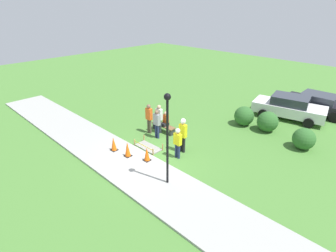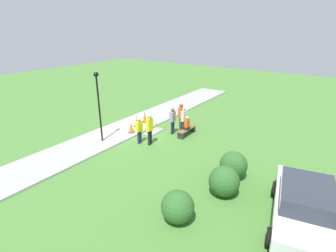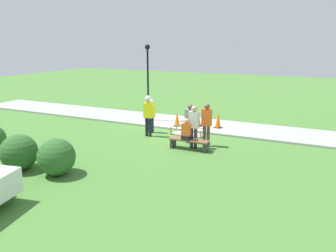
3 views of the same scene
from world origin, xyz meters
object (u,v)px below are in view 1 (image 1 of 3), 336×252
(bystander_in_gray_shirt, at_px, (159,117))
(parked_car_white, at_px, (289,107))
(traffic_cone_far_patch, at_px, (128,149))
(traffic_cone_sidewalk_edge, at_px, (147,154))
(person_seated_on_bench, at_px, (165,120))
(worker_supervisor, at_px, (183,132))
(parked_car_black, at_px, (318,103))
(traffic_cone_near_patch, at_px, (114,144))
(bystander_in_white_shirt, at_px, (157,122))
(park_bench, at_px, (164,127))
(lamppost_near, at_px, (167,128))
(worker_assistant, at_px, (178,141))
(bystander_in_orange_shirt, at_px, (149,117))

(bystander_in_gray_shirt, relative_size, parked_car_white, 0.37)
(traffic_cone_far_patch, height_order, bystander_in_gray_shirt, bystander_in_gray_shirt)
(traffic_cone_sidewalk_edge, xyz_separation_m, person_seated_on_bench, (-1.73, 3.07, 0.33))
(worker_supervisor, height_order, parked_car_black, worker_supervisor)
(traffic_cone_near_patch, bearing_deg, bystander_in_white_shirt, 79.79)
(worker_supervisor, height_order, parked_car_white, worker_supervisor)
(park_bench, relative_size, lamppost_near, 0.40)
(bystander_in_white_shirt, relative_size, parked_car_white, 0.36)
(worker_supervisor, xyz_separation_m, lamppost_near, (1.36, -2.56, 1.58))
(traffic_cone_near_patch, distance_m, worker_assistant, 3.45)
(bystander_in_white_shirt, bearing_deg, traffic_cone_near_patch, -100.21)
(bystander_in_orange_shirt, relative_size, parked_car_white, 0.38)
(traffic_cone_sidewalk_edge, bearing_deg, parked_car_white, 74.92)
(worker_supervisor, xyz_separation_m, bystander_in_orange_shirt, (-2.93, 0.29, -0.12))
(park_bench, xyz_separation_m, lamppost_near, (3.81, -3.58, 2.45))
(worker_supervisor, height_order, bystander_in_white_shirt, worker_supervisor)
(traffic_cone_near_patch, xyz_separation_m, person_seated_on_bench, (0.28, 3.62, 0.31))
(bystander_in_white_shirt, relative_size, parked_car_black, 0.39)
(worker_supervisor, xyz_separation_m, parked_car_black, (3.35, 10.84, -0.43))
(traffic_cone_near_patch, relative_size, traffic_cone_far_patch, 0.95)
(park_bench, height_order, parked_car_white, parked_car_white)
(worker_supervisor, distance_m, worker_assistant, 0.69)
(bystander_in_orange_shirt, distance_m, bystander_in_white_shirt, 0.81)
(traffic_cone_near_patch, xyz_separation_m, bystander_in_gray_shirt, (0.09, 3.29, 0.54))
(worker_supervisor, relative_size, bystander_in_white_shirt, 1.11)
(person_seated_on_bench, bearing_deg, parked_car_black, 59.79)
(traffic_cone_sidewalk_edge, xyz_separation_m, bystander_in_orange_shirt, (-2.32, 2.28, 0.61))
(park_bench, height_order, bystander_in_orange_shirt, bystander_in_orange_shirt)
(bystander_in_gray_shirt, xyz_separation_m, parked_car_black, (5.88, 10.10, -0.27))
(bystander_in_white_shirt, bearing_deg, parked_car_black, 62.84)
(person_seated_on_bench, height_order, bystander_in_gray_shirt, bystander_in_gray_shirt)
(person_seated_on_bench, distance_m, worker_supervisor, 2.60)
(traffic_cone_near_patch, bearing_deg, lamppost_near, -0.11)
(traffic_cone_far_patch, xyz_separation_m, bystander_in_gray_shirt, (-0.92, 3.15, 0.52))
(worker_supervisor, bearing_deg, traffic_cone_near_patch, -135.79)
(traffic_cone_sidewalk_edge, height_order, bystander_in_gray_shirt, bystander_in_gray_shirt)
(park_bench, bearing_deg, worker_supervisor, -22.72)
(bystander_in_gray_shirt, bearing_deg, lamppost_near, -40.30)
(bystander_in_white_shirt, bearing_deg, parked_car_white, 62.44)
(worker_supervisor, height_order, lamppost_near, lamppost_near)
(worker_supervisor, distance_m, bystander_in_white_shirt, 2.15)
(traffic_cone_sidewalk_edge, xyz_separation_m, worker_assistant, (0.81, 1.36, 0.52))
(bystander_in_white_shirt, bearing_deg, worker_assistant, -18.72)
(park_bench, height_order, lamppost_near, lamppost_near)
(parked_car_black, bearing_deg, traffic_cone_sidewalk_edge, -107.39)
(lamppost_near, bearing_deg, bystander_in_orange_shirt, 146.48)
(worker_supervisor, height_order, bystander_in_orange_shirt, worker_supervisor)
(traffic_cone_sidewalk_edge, bearing_deg, bystander_in_white_shirt, 125.24)
(park_bench, bearing_deg, traffic_cone_far_patch, -76.31)
(bystander_in_gray_shirt, height_order, lamppost_near, lamppost_near)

